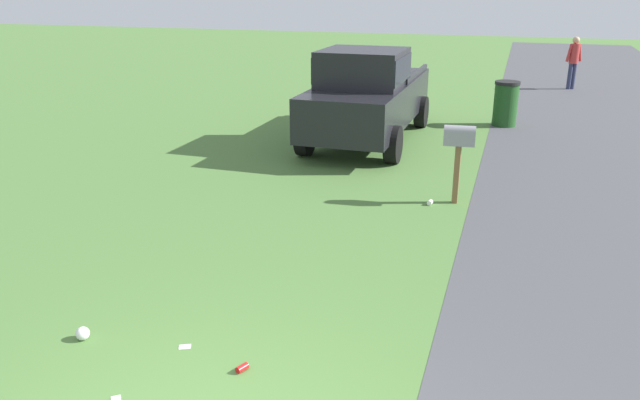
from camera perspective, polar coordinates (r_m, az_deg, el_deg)
name	(u,v)px	position (r m, az deg, el deg)	size (l,w,h in m)	color
mailbox	(459,142)	(10.21, 12.62, 5.24)	(0.24, 0.51, 1.29)	brown
pickup_truck	(367,93)	(14.00, 4.35, 9.74)	(5.18, 2.15, 2.09)	black
trash_bin	(506,104)	(16.34, 16.64, 8.46)	(0.61, 0.61, 1.11)	#1E4C1E
pedestrian	(574,59)	(22.70, 22.22, 11.87)	(0.30, 0.52, 1.71)	#2D3351
litter_wrapper_midfield_b	(185,347)	(6.54, -12.28, -12.99)	(0.12, 0.08, 0.01)	silver
litter_cup_near_hydrant	(430,202)	(10.30, 10.03, -0.23)	(0.08, 0.08, 0.10)	white
litter_can_far_scatter	(242,368)	(6.09, -7.14, -15.01)	(0.07, 0.07, 0.12)	red
litter_wrapper_midfield_a	(116,400)	(5.99, -18.18, -16.98)	(0.12, 0.08, 0.01)	silver
litter_bag_by_mailbox	(83,333)	(6.92, -20.91, -11.35)	(0.14, 0.14, 0.14)	silver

